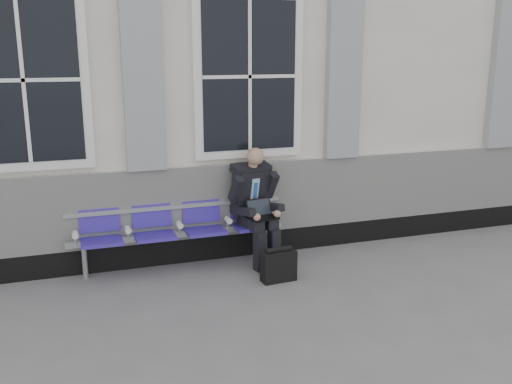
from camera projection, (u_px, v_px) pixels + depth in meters
name	position (u px, v px, depth m)	size (l,w,h in m)	color
ground	(260.00, 305.00, 5.89)	(70.00, 70.00, 0.00)	slate
station_building	(184.00, 73.00, 8.54)	(14.40, 4.40, 4.49)	silver
bench	(178.00, 223.00, 6.80)	(2.60, 0.47, 0.91)	#9EA0A3
businessman	(255.00, 201.00, 6.90)	(0.62, 0.83, 1.43)	black
briefcase	(279.00, 265.00, 6.46)	(0.41, 0.20, 0.41)	black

